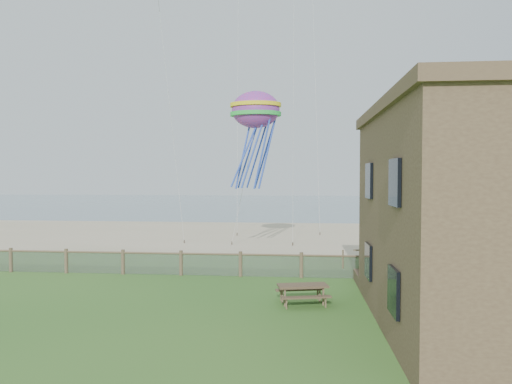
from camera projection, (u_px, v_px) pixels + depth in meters
ground at (220, 313)px, 16.58m from camera, size 160.00×160.00×0.00m
sand_beach at (264, 235)px, 38.47m from camera, size 72.00×20.00×0.02m
ocean at (282, 204)px, 82.27m from camera, size 160.00×68.00×0.02m
chainlink_fence at (240, 266)px, 22.53m from camera, size 36.20×0.20×1.25m
picnic_table at (303, 294)px, 17.70m from camera, size 2.19×1.83×0.82m
octopus_kite at (256, 137)px, 29.55m from camera, size 3.59×2.73×6.85m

